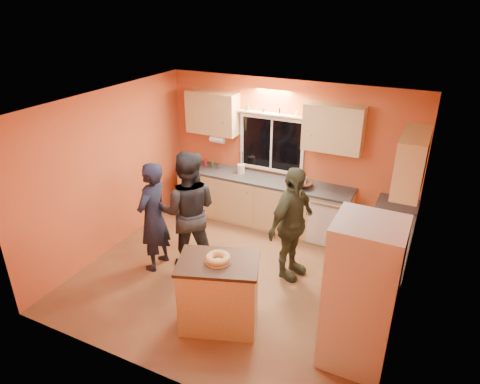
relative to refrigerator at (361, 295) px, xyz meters
The scene contains 14 objects.
ground 2.24m from the refrigerator, 157.06° to the left, with size 4.50×4.50×0.00m, color brown.
room_shell 2.26m from the refrigerator, 145.60° to the left, with size 4.54×4.04×2.61m.
back_counter 3.16m from the refrigerator, 126.89° to the left, with size 4.23×0.62×0.90m.
right_counter 1.38m from the refrigerator, 87.36° to the left, with size 0.62×1.84×0.90m.
refrigerator is the anchor object (origin of this frame).
island 1.73m from the refrigerator, behind, with size 1.15×0.96×0.95m.
bundt_pastry 1.68m from the refrigerator, behind, with size 0.31×0.31×0.09m, color tan.
person_left 3.20m from the refrigerator, behind, with size 0.62×0.41×1.71m, color black.
person_center 2.82m from the refrigerator, 163.51° to the left, with size 0.91×0.71×1.87m, color black.
person_right 1.73m from the refrigerator, 135.30° to the left, with size 1.01×0.42×1.73m, color #2D311F.
mixing_bowl 2.89m from the refrigerator, 121.84° to the left, with size 0.40×0.40×0.10m, color black.
utensil_crock 3.70m from the refrigerator, 136.40° to the left, with size 0.14×0.14×0.17m, color beige.
potted_plant 0.78m from the refrigerator, 88.30° to the left, with size 0.26×0.23×0.29m, color gray.
red_box 1.18m from the refrigerator, 86.40° to the left, with size 0.16×0.12×0.07m, color #B41B2B.
Camera 1 is at (2.34, -4.73, 3.88)m, focal length 32.00 mm.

